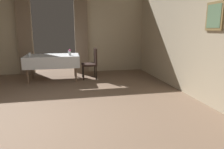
{
  "coord_description": "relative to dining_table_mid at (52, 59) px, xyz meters",
  "views": [
    {
      "loc": [
        0.46,
        -3.3,
        1.49
      ],
      "look_at": [
        1.28,
        0.61,
        0.62
      ],
      "focal_mm": 33.39,
      "sensor_mm": 36.0,
      "label": 1
    }
  ],
  "objects": [
    {
      "name": "wall_back",
      "position": [
        0.02,
        1.13,
        0.87
      ],
      "size": [
        6.4,
        0.27,
        3.0
      ],
      "color": "beige",
      "rests_on": "ground"
    },
    {
      "name": "glass_mid_c",
      "position": [
        -0.61,
        -0.09,
        0.15
      ],
      "size": [
        0.07,
        0.07,
        0.1
      ],
      "primitive_type": "cylinder",
      "color": "silver",
      "rests_on": "dining_table_mid"
    },
    {
      "name": "flower_vase_mid",
      "position": [
        0.51,
        -0.19,
        0.2
      ],
      "size": [
        0.07,
        0.07,
        0.19
      ],
      "color": "silver",
      "rests_on": "dining_table_mid"
    },
    {
      "name": "chair_mid_right",
      "position": [
        1.16,
        -0.03,
        -0.13
      ],
      "size": [
        0.44,
        0.44,
        0.93
      ],
      "color": "black",
      "rests_on": "ground"
    },
    {
      "name": "ground",
      "position": [
        0.02,
        -3.05,
        -0.65
      ],
      "size": [
        10.08,
        10.08,
        0.0
      ],
      "primitive_type": "plane",
      "color": "#7A604C"
    },
    {
      "name": "glass_mid_b",
      "position": [
        0.5,
        0.27,
        0.16
      ],
      "size": [
        0.07,
        0.07,
        0.11
      ],
      "primitive_type": "cylinder",
      "color": "silver",
      "rests_on": "dining_table_mid"
    },
    {
      "name": "dining_table_mid",
      "position": [
        0.0,
        0.0,
        0.0
      ],
      "size": [
        1.56,
        0.95,
        0.75
      ],
      "color": "#7A604C",
      "rests_on": "ground"
    }
  ]
}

